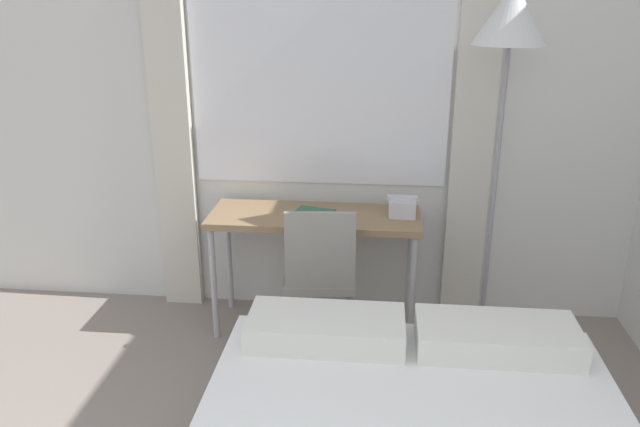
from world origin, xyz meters
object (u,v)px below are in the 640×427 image
(desk, at_px, (315,226))
(telephone, at_px, (402,207))
(standing_lamp, at_px, (510,35))
(book, at_px, (314,213))
(desk_chair, at_px, (320,271))

(desk, height_order, telephone, telephone)
(standing_lamp, xyz_separation_m, book, (-0.99, 0.14, -1.02))
(book, bearing_deg, desk_chair, -75.83)
(telephone, bearing_deg, book, -175.65)
(standing_lamp, bearing_deg, desk_chair, -174.63)
(telephone, height_order, book, telephone)
(standing_lamp, relative_size, book, 8.07)
(standing_lamp, xyz_separation_m, telephone, (-0.48, 0.18, -0.98))
(desk, xyz_separation_m, standing_lamp, (0.99, -0.16, 1.10))
(telephone, xyz_separation_m, book, (-0.51, -0.04, -0.04))
(desk, distance_m, desk_chair, 0.31)
(desk_chair, distance_m, telephone, 0.61)
(desk_chair, xyz_separation_m, telephone, (0.45, 0.27, 0.30))
(desk, relative_size, telephone, 7.02)
(desk, xyz_separation_m, desk_chair, (0.06, -0.24, -0.18))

